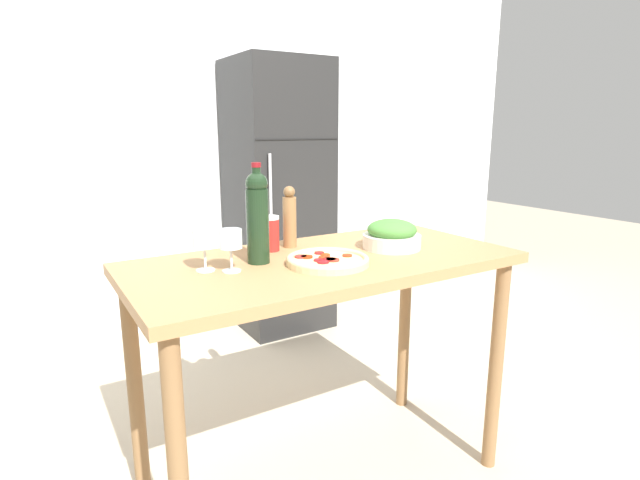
% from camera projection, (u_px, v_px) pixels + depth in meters
% --- Properties ---
extents(ground_plane, '(14.00, 14.00, 0.00)m').
position_uv_depth(ground_plane, '(324.00, 479.00, 2.04)').
color(ground_plane, '#BCAD93').
extents(wall_back, '(6.40, 0.06, 2.60)m').
position_uv_depth(wall_back, '(171.00, 144.00, 3.41)').
color(wall_back, silver).
rests_on(wall_back, ground_plane).
extents(refrigerator, '(0.61, 0.64, 1.86)m').
position_uv_depth(refrigerator, '(278.00, 197.00, 3.52)').
color(refrigerator, black).
rests_on(refrigerator, ground_plane).
extents(prep_counter, '(1.42, 0.68, 0.94)m').
position_uv_depth(prep_counter, '(325.00, 290.00, 1.86)').
color(prep_counter, '#A87A4C').
rests_on(prep_counter, ground_plane).
extents(wine_bottle, '(0.08, 0.08, 0.35)m').
position_uv_depth(wine_bottle, '(257.00, 216.00, 1.73)').
color(wine_bottle, black).
rests_on(wine_bottle, prep_counter).
extents(wine_glass_near, '(0.08, 0.08, 0.14)m').
position_uv_depth(wine_glass_near, '(231.00, 241.00, 1.64)').
color(wine_glass_near, silver).
rests_on(wine_glass_near, prep_counter).
extents(wine_glass_far, '(0.08, 0.08, 0.14)m').
position_uv_depth(wine_glass_far, '(204.00, 241.00, 1.64)').
color(wine_glass_far, silver).
rests_on(wine_glass_far, prep_counter).
extents(pepper_mill, '(0.05, 0.05, 0.24)m').
position_uv_depth(pepper_mill, '(290.00, 218.00, 1.98)').
color(pepper_mill, olive).
rests_on(pepper_mill, prep_counter).
extents(salad_bowl, '(0.23, 0.23, 0.12)m').
position_uv_depth(salad_bowl, '(392.00, 235.00, 1.97)').
color(salad_bowl, silver).
rests_on(salad_bowl, prep_counter).
extents(homemade_pizza, '(0.29, 0.29, 0.03)m').
position_uv_depth(homemade_pizza, '(328.00, 260.00, 1.74)').
color(homemade_pizza, '#DBC189').
rests_on(homemade_pizza, prep_counter).
extents(salt_canister, '(0.07, 0.07, 0.14)m').
position_uv_depth(salt_canister, '(271.00, 233.00, 1.92)').
color(salt_canister, '#B2231E').
rests_on(salt_canister, prep_counter).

